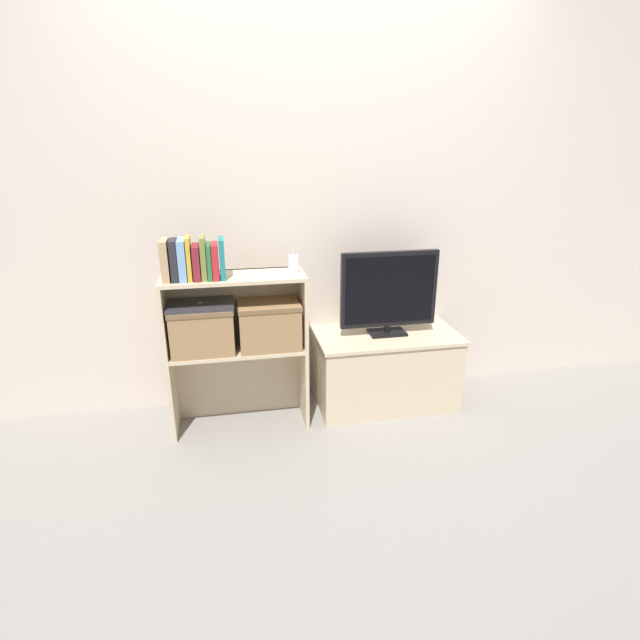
{
  "coord_description": "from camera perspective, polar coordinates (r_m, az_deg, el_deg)",
  "views": [
    {
      "loc": [
        -0.51,
        -2.46,
        1.58
      ],
      "look_at": [
        0.0,
        0.14,
        0.61
      ],
      "focal_mm": 28.0,
      "sensor_mm": 36.0,
      "label": 1
    }
  ],
  "objects": [
    {
      "name": "book_maroon",
      "position": [
        2.64,
        -13.94,
        6.43
      ],
      "size": [
        0.04,
        0.14,
        0.18
      ],
      "color": "maroon",
      "rests_on": "bookshelf_upper_tier"
    },
    {
      "name": "wall_back",
      "position": [
        3.01,
        -1.27,
        12.75
      ],
      "size": [
        10.0,
        0.05,
        2.4
      ],
      "color": "beige",
      "rests_on": "ground_plane"
    },
    {
      "name": "storage_basket_right",
      "position": [
        2.77,
        -5.82,
        -0.33
      ],
      "size": [
        0.34,
        0.25,
        0.26
      ],
      "color": "#937047",
      "rests_on": "bookshelf_lower_tier"
    },
    {
      "name": "book_olive",
      "position": [
        2.63,
        -13.19,
        6.92
      ],
      "size": [
        0.03,
        0.13,
        0.22
      ],
      "color": "olive",
      "rests_on": "bookshelf_upper_tier"
    },
    {
      "name": "laptop",
      "position": [
        2.72,
        -13.52,
        1.7
      ],
      "size": [
        0.35,
        0.23,
        0.02
      ],
      "color": "#2D2D33",
      "rests_on": "storage_basket_left"
    },
    {
      "name": "bookshelf_lower_tier",
      "position": [
        2.95,
        -9.25,
        -6.01
      ],
      "size": [
        0.76,
        0.28,
        0.48
      ],
      "color": "#CCB793",
      "rests_on": "ground_plane"
    },
    {
      "name": "tv",
      "position": [
        2.96,
        7.89,
        3.26
      ],
      "size": [
        0.58,
        0.14,
        0.51
      ],
      "color": "black",
      "rests_on": "tv_stand"
    },
    {
      "name": "book_tan",
      "position": [
        2.65,
        -17.27,
        6.53
      ],
      "size": [
        0.04,
        0.15,
        0.21
      ],
      "color": "tan",
      "rests_on": "bookshelf_upper_tier"
    },
    {
      "name": "storage_basket_left",
      "position": [
        2.76,
        -13.31,
        -0.81
      ],
      "size": [
        0.34,
        0.25,
        0.26
      ],
      "color": "#937047",
      "rests_on": "bookshelf_lower_tier"
    },
    {
      "name": "book_charcoal",
      "position": [
        2.64,
        -16.32,
        6.59
      ],
      "size": [
        0.04,
        0.13,
        0.21
      ],
      "color": "#232328",
      "rests_on": "bookshelf_upper_tier"
    },
    {
      "name": "book_crimson",
      "position": [
        2.63,
        -11.89,
        6.62
      ],
      "size": [
        0.03,
        0.15,
        0.18
      ],
      "color": "#B22328",
      "rests_on": "bookshelf_upper_tier"
    },
    {
      "name": "tv_stand",
      "position": [
        3.14,
        7.46,
        -5.5
      ],
      "size": [
        0.86,
        0.46,
        0.47
      ],
      "color": "#CCB793",
      "rests_on": "ground_plane"
    },
    {
      "name": "book_mustard",
      "position": [
        2.63,
        -14.74,
        6.84
      ],
      "size": [
        0.02,
        0.13,
        0.22
      ],
      "color": "gold",
      "rests_on": "bookshelf_upper_tier"
    },
    {
      "name": "book_teal",
      "position": [
        2.63,
        -11.13,
        6.95
      ],
      "size": [
        0.03,
        0.15,
        0.21
      ],
      "color": "#1E7075",
      "rests_on": "bookshelf_upper_tier"
    },
    {
      "name": "ground_plane",
      "position": [
        2.97,
        0.52,
        -12.14
      ],
      "size": [
        16.0,
        16.0,
        0.0
      ],
      "primitive_type": "plane",
      "color": "gray"
    },
    {
      "name": "bookshelf_upper_tier",
      "position": [
        2.78,
        -9.75,
        2.27
      ],
      "size": [
        0.76,
        0.28,
        0.41
      ],
      "color": "#CCB793",
      "rests_on": "bookshelf_lower_tier"
    },
    {
      "name": "book_forest",
      "position": [
        2.63,
        -12.53,
        6.57
      ],
      "size": [
        0.02,
        0.15,
        0.18
      ],
      "color": "#286638",
      "rests_on": "bookshelf_upper_tier"
    },
    {
      "name": "book_skyblue",
      "position": [
        2.64,
        -15.45,
        6.66
      ],
      "size": [
        0.04,
        0.16,
        0.21
      ],
      "color": "#709ECC",
      "rests_on": "bookshelf_upper_tier"
    },
    {
      "name": "baby_monitor",
      "position": [
        2.7,
        -3.1,
        6.45
      ],
      "size": [
        0.05,
        0.04,
        0.13
      ],
      "color": "white",
      "rests_on": "bookshelf_upper_tier"
    }
  ]
}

